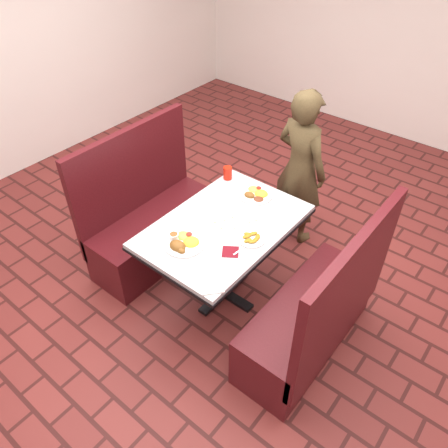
{
  "coord_description": "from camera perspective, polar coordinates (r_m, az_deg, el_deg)",
  "views": [
    {
      "loc": [
        1.51,
        -1.86,
        2.75
      ],
      "look_at": [
        0.0,
        0.0,
        0.75
      ],
      "focal_mm": 35.0,
      "sensor_mm": 36.0,
      "label": 1
    }
  ],
  "objects": [
    {
      "name": "dining_table",
      "position": [
        3.18,
        0.0,
        -1.33
      ],
      "size": [
        0.81,
        1.21,
        0.75
      ],
      "color": "silver",
      "rests_on": "ground"
    },
    {
      "name": "lettuce_shreds",
      "position": [
        3.14,
        1.26,
        0.27
      ],
      "size": [
        0.28,
        0.32,
        0.0
      ],
      "primitive_type": null,
      "color": "#83BE4C",
      "rests_on": "dining_table"
    },
    {
      "name": "booth_bench_left",
      "position": [
        3.83,
        -9.33,
        0.0
      ],
      "size": [
        0.47,
        1.2,
        1.17
      ],
      "color": "#4F1216",
      "rests_on": "ground"
    },
    {
      "name": "fork_utensil",
      "position": [
        2.97,
        -6.37,
        -2.57
      ],
      "size": [
        0.02,
        0.16,
        0.0
      ],
      "primitive_type": "cube",
      "rotation": [
        0.0,
        0.0,
        0.09
      ],
      "color": "silver",
      "rests_on": "dining_table"
    },
    {
      "name": "plantain_plate",
      "position": [
        2.99,
        3.62,
        -1.86
      ],
      "size": [
        0.19,
        0.19,
        0.03
      ],
      "rotation": [
        0.0,
        0.0,
        0.04
      ],
      "color": "white",
      "rests_on": "dining_table"
    },
    {
      "name": "red_tumbler",
      "position": [
        3.56,
        0.48,
        6.68
      ],
      "size": [
        0.07,
        0.07,
        0.11
      ],
      "primitive_type": "cylinder",
      "color": "red",
      "rests_on": "dining_table"
    },
    {
      "name": "paper_napkin",
      "position": [
        2.71,
        -1.68,
        -7.68
      ],
      "size": [
        0.23,
        0.22,
        0.01
      ],
      "primitive_type": "cube",
      "rotation": [
        0.0,
        0.0,
        -0.71
      ],
      "color": "white",
      "rests_on": "dining_table"
    },
    {
      "name": "far_dinner_plate",
      "position": [
        3.39,
        4.23,
        4.01
      ],
      "size": [
        0.26,
        0.26,
        0.07
      ],
      "rotation": [
        0.0,
        0.0,
        -0.33
      ],
      "color": "white",
      "rests_on": "dining_table"
    },
    {
      "name": "knife_utensil",
      "position": [
        2.96,
        -6.57,
        -2.77
      ],
      "size": [
        0.02,
        0.16,
        0.0
      ],
      "primitive_type": "cube",
      "rotation": [
        0.0,
        0.0,
        0.08
      ],
      "color": "silver",
      "rests_on": "dining_table"
    },
    {
      "name": "diner_person",
      "position": [
        3.84,
        9.93,
        7.15
      ],
      "size": [
        0.58,
        0.44,
        1.43
      ],
      "primitive_type": "imported",
      "rotation": [
        0.0,
        0.0,
        2.95
      ],
      "color": "brown",
      "rests_on": "ground"
    },
    {
      "name": "spoon_utensil",
      "position": [
        2.92,
        2.24,
        -3.37
      ],
      "size": [
        0.03,
        0.14,
        0.0
      ],
      "primitive_type": "cube",
      "rotation": [
        0.0,
        0.0,
        -0.12
      ],
      "color": "silver",
      "rests_on": "dining_table"
    },
    {
      "name": "maroon_napkin",
      "position": [
        2.9,
        0.84,
        -3.65
      ],
      "size": [
        0.15,
        0.15,
        0.0
      ],
      "primitive_type": "cube",
      "rotation": [
        0.0,
        0.0,
        0.61
      ],
      "color": "maroon",
      "rests_on": "dining_table"
    },
    {
      "name": "room",
      "position": [
        2.54,
        0.0,
        20.56
      ],
      "size": [
        7.0,
        7.04,
        2.82
      ],
      "color": "maroon",
      "rests_on": "ground"
    },
    {
      "name": "near_dinner_plate",
      "position": [
        2.95,
        -5.34,
        -2.3
      ],
      "size": [
        0.27,
        0.27,
        0.08
      ],
      "rotation": [
        0.0,
        0.0,
        0.43
      ],
      "color": "white",
      "rests_on": "dining_table"
    },
    {
      "name": "booth_bench_right",
      "position": [
        3.14,
        11.66,
        -11.87
      ],
      "size": [
        0.47,
        1.2,
        1.17
      ],
      "color": "#4F1216",
      "rests_on": "ground"
    }
  ]
}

